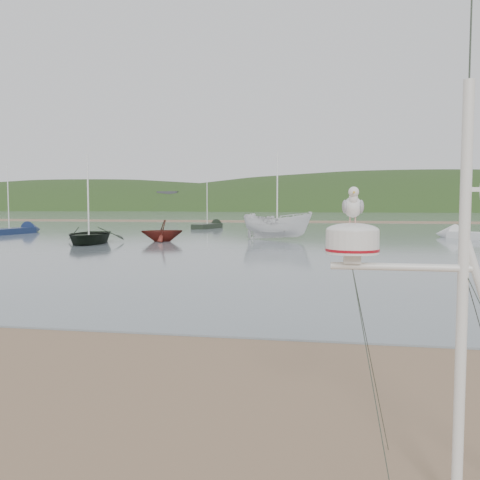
% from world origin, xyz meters
% --- Properties ---
extents(ground, '(560.00, 560.00, 0.00)m').
position_xyz_m(ground, '(0.00, 0.00, 0.00)').
color(ground, '#7B6047').
rests_on(ground, ground).
extents(water, '(560.00, 256.00, 0.04)m').
position_xyz_m(water, '(0.00, 132.00, 0.02)').
color(water, slate).
rests_on(water, ground).
extents(sandbar, '(560.00, 7.00, 0.07)m').
position_xyz_m(sandbar, '(0.00, 70.00, 0.07)').
color(sandbar, '#7B6047').
rests_on(sandbar, water).
extents(hill_ridge, '(620.00, 180.00, 80.00)m').
position_xyz_m(hill_ridge, '(18.52, 235.00, -19.70)').
color(hill_ridge, '#203716').
rests_on(hill_ridge, ground).
extents(far_cottages, '(294.40, 6.30, 8.00)m').
position_xyz_m(far_cottages, '(3.00, 196.00, 4.00)').
color(far_cottages, white).
rests_on(far_cottages, ground).
extents(mast_rig, '(1.93, 2.06, 4.35)m').
position_xyz_m(mast_rig, '(4.63, -1.11, 1.05)').
color(mast_rig, white).
rests_on(mast_rig, ground).
extents(boat_dark, '(3.92, 1.77, 5.30)m').
position_xyz_m(boat_dark, '(-11.86, 25.25, 2.69)').
color(boat_dark, black).
rests_on(boat_dark, water).
extents(boat_red, '(2.38, 2.83, 2.81)m').
position_xyz_m(boat_red, '(-7.82, 28.01, 1.45)').
color(boat_red, '#5D1C15').
rests_on(boat_red, water).
extents(boat_white, '(2.45, 2.41, 5.27)m').
position_xyz_m(boat_white, '(-0.19, 31.23, 2.68)').
color(boat_white, silver).
rests_on(boat_white, water).
extents(sailboat_white_near, '(5.45, 5.99, 6.50)m').
position_xyz_m(sailboat_white_near, '(13.44, 35.08, 0.30)').
color(sailboat_white_near, silver).
rests_on(sailboat_white_near, ground).
extents(sailboat_blue_near, '(2.32, 6.68, 6.52)m').
position_xyz_m(sailboat_blue_near, '(-23.33, 35.52, 0.30)').
color(sailboat_blue_near, '#152349').
rests_on(sailboat_blue_near, ground).
extents(sailboat_dark_mid, '(2.92, 5.96, 5.80)m').
position_xyz_m(sailboat_dark_mid, '(-8.88, 48.29, 0.30)').
color(sailboat_dark_mid, black).
rests_on(sailboat_dark_mid, ground).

